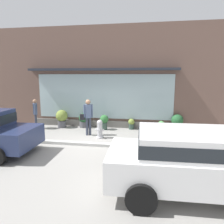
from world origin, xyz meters
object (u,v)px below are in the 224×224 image
at_px(pedestrian_with_handbag, 88,115).
at_px(potted_plant_trailing_edge, 84,120).
at_px(fire_hydrant, 100,129).
at_px(pedestrian_passerby, 35,112).
at_px(potted_plant_near_hydrant, 104,121).
at_px(potted_plant_low_front, 131,124).
at_px(potted_plant_window_left, 161,126).
at_px(potted_plant_corner_tall, 62,118).
at_px(potted_plant_window_right, 177,122).
at_px(parked_car_white, 194,159).

relative_size(pedestrian_with_handbag, potted_plant_trailing_edge, 2.16).
relative_size(fire_hydrant, potted_plant_trailing_edge, 1.07).
bearing_deg(pedestrian_passerby, potted_plant_near_hydrant, -112.10).
xyz_separation_m(pedestrian_passerby, potted_plant_trailing_edge, (2.46, 0.71, -0.52)).
height_order(pedestrian_with_handbag, potted_plant_trailing_edge, pedestrian_with_handbag).
height_order(pedestrian_passerby, potted_plant_near_hydrant, pedestrian_passerby).
bearing_deg(potted_plant_near_hydrant, potted_plant_low_front, 12.83).
xyz_separation_m(fire_hydrant, pedestrian_with_handbag, (-0.66, 0.36, 0.57)).
distance_m(potted_plant_window_left, potted_plant_corner_tall, 5.34).
bearing_deg(potted_plant_low_front, potted_plant_window_right, 3.39).
relative_size(pedestrian_passerby, potted_plant_window_left, 2.77).
relative_size(pedestrian_passerby, potted_plant_corner_tall, 1.63).
height_order(fire_hydrant, potted_plant_window_left, fire_hydrant).
height_order(potted_plant_window_right, potted_plant_low_front, potted_plant_window_right).
distance_m(pedestrian_with_handbag, potted_plant_low_front, 2.55).
relative_size(potted_plant_window_left, potted_plant_corner_tall, 0.59).
xyz_separation_m(pedestrian_passerby, potted_plant_corner_tall, (1.28, 0.47, -0.38)).
xyz_separation_m(potted_plant_window_left, potted_plant_window_right, (0.83, 0.48, 0.13)).
height_order(parked_car_white, potted_plant_low_front, parked_car_white).
bearing_deg(parked_car_white, pedestrian_passerby, 141.48).
height_order(potted_plant_window_right, potted_plant_corner_tall, potted_plant_corner_tall).
relative_size(pedestrian_passerby, potted_plant_trailing_edge, 2.00).
distance_m(fire_hydrant, potted_plant_window_right, 4.17).
height_order(potted_plant_window_left, potted_plant_window_right, potted_plant_window_right).
xyz_separation_m(potted_plant_corner_tall, potted_plant_near_hydrant, (2.39, -0.09, -0.09)).
relative_size(potted_plant_trailing_edge, potted_plant_corner_tall, 0.82).
distance_m(pedestrian_passerby, parked_car_white, 8.71).
distance_m(potted_plant_window_right, potted_plant_near_hydrant, 3.80).
distance_m(parked_car_white, potted_plant_corner_tall, 8.05).
distance_m(pedestrian_passerby, potted_plant_trailing_edge, 2.61).
height_order(parked_car_white, potted_plant_trailing_edge, parked_car_white).
bearing_deg(potted_plant_window_left, fire_hydrant, -152.19).
xyz_separation_m(potted_plant_window_right, potted_plant_trailing_edge, (-4.98, -0.13, -0.04)).
relative_size(potted_plant_window_right, potted_plant_near_hydrant, 1.08).
distance_m(potted_plant_corner_tall, potted_plant_near_hydrant, 2.40).
xyz_separation_m(parked_car_white, potted_plant_near_hydrant, (-3.30, 5.59, -0.44)).
height_order(fire_hydrant, potted_plant_trailing_edge, fire_hydrant).
bearing_deg(potted_plant_low_front, potted_plant_window_left, -12.40).
distance_m(pedestrian_passerby, potted_plant_window_left, 6.65).
height_order(potted_plant_window_left, potted_plant_corner_tall, potted_plant_corner_tall).
relative_size(pedestrian_passerby, potted_plant_near_hydrant, 2.01).
relative_size(pedestrian_with_handbag, parked_car_white, 0.41).
height_order(fire_hydrant, parked_car_white, parked_car_white).
bearing_deg(pedestrian_with_handbag, potted_plant_trailing_edge, -91.07).
bearing_deg(fire_hydrant, pedestrian_passerby, 163.33).
bearing_deg(potted_plant_window_right, parked_car_white, -94.42).
bearing_deg(potted_plant_window_left, parked_car_white, -86.27).
bearing_deg(potted_plant_near_hydrant, pedestrian_with_handbag, -115.53).
xyz_separation_m(fire_hydrant, potted_plant_near_hydrant, (-0.10, 1.51, 0.03)).
bearing_deg(potted_plant_low_front, pedestrian_passerby, -172.15).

